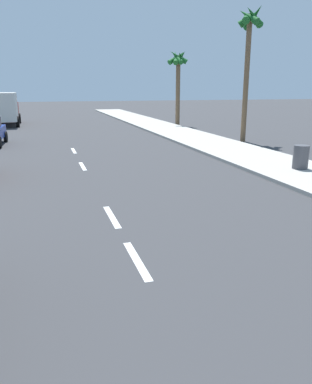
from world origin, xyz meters
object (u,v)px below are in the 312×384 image
object	(u,v)px
palm_tree_far	(249,37)
trash_bin_far	(301,157)
palm_tree_distant	(178,66)
delivery_truck	(3,108)

from	to	relation	value
palm_tree_far	trash_bin_far	bearing A→B (deg)	-104.73
palm_tree_far	trash_bin_far	distance (m)	10.42
palm_tree_distant	trash_bin_far	distance (m)	20.17
delivery_truck	palm_tree_far	size ratio (longest dim) A/B	0.80
delivery_truck	palm_tree_far	distance (m)	21.76
delivery_truck	palm_tree_far	bearing A→B (deg)	-45.79
delivery_truck	trash_bin_far	size ratio (longest dim) A/B	6.80
palm_tree_distant	delivery_truck	bearing A→B (deg)	164.36
palm_tree_far	trash_bin_far	world-z (taller)	palm_tree_far
palm_tree_far	palm_tree_distant	world-z (taller)	palm_tree_far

